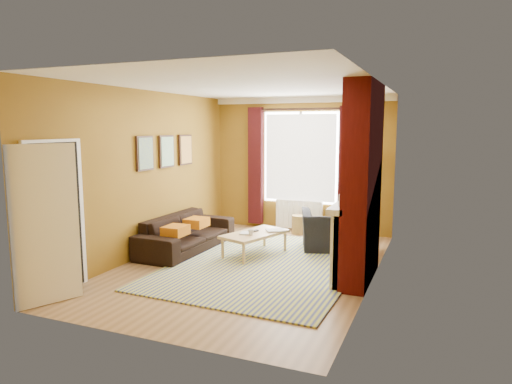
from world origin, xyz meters
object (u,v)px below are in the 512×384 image
wicker_stool (299,225)px  armchair (332,231)px  coffee_table (255,235)px  floor_lamp (374,168)px  sofa (187,233)px

wicker_stool → armchair: bearing=-47.1°
armchair → wicker_stool: (-0.91, 0.98, -0.16)m
coffee_table → floor_lamp: size_ratio=0.74×
armchair → sofa: bearing=3.9°
wicker_stool → floor_lamp: bearing=0.0°
coffee_table → floor_lamp: 2.72m
wicker_stool → floor_lamp: (1.47, 0.00, 1.22)m
sofa → armchair: bearing=-66.2°
floor_lamp → sofa: bearing=-146.6°
sofa → wicker_stool: (1.50, 1.96, -0.12)m
armchair → coffee_table: (-1.15, -0.85, 0.01)m
armchair → wicker_stool: armchair is taller
wicker_stool → floor_lamp: size_ratio=0.21×
armchair → floor_lamp: floor_lamp is taller
sofa → floor_lamp: 3.72m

